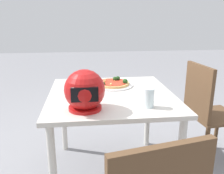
# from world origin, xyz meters

# --- Properties ---
(ground_plane) EXTENTS (14.00, 14.00, 0.00)m
(ground_plane) POSITION_xyz_m (0.00, 0.00, 0.00)
(ground_plane) COLOR gray
(dining_table) EXTENTS (0.95, 0.97, 0.71)m
(dining_table) POSITION_xyz_m (0.00, 0.00, 0.62)
(dining_table) COLOR beige
(dining_table) RESTS_ON ground
(pizza_plate) EXTENTS (0.34, 0.34, 0.01)m
(pizza_plate) POSITION_xyz_m (-0.04, -0.21, 0.71)
(pizza_plate) COLOR white
(pizza_plate) RESTS_ON dining_table
(pizza) EXTENTS (0.28, 0.28, 0.06)m
(pizza) POSITION_xyz_m (-0.04, -0.21, 0.73)
(pizza) COLOR tan
(pizza) RESTS_ON pizza_plate
(motorcycle_helmet) EXTENTS (0.26, 0.26, 0.26)m
(motorcycle_helmet) POSITION_xyz_m (0.20, 0.30, 0.83)
(motorcycle_helmet) COLOR #B21414
(motorcycle_helmet) RESTS_ON dining_table
(drinking_glass) EXTENTS (0.07, 0.07, 0.13)m
(drinking_glass) POSITION_xyz_m (-0.21, 0.31, 0.77)
(drinking_glass) COLOR silver
(drinking_glass) RESTS_ON dining_table
(chair_side) EXTENTS (0.44, 0.44, 0.90)m
(chair_side) POSITION_xyz_m (-0.83, -0.08, 0.51)
(chair_side) COLOR brown
(chair_side) RESTS_ON ground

